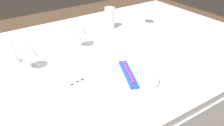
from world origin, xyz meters
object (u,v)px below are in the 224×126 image
(toothbrush_package, at_px, (128,73))
(fork_outer, at_px, (90,87))
(dinner_plate, at_px, (128,77))
(spoon_soup, at_px, (150,63))
(fork_inner, at_px, (84,89))
(spoon_tea, at_px, (159,60))
(wine_glass_centre, at_px, (146,8))
(wine_glass_left, at_px, (79,28))
(fork_salad, at_px, (79,93))
(spoon_dessert, at_px, (154,61))
(napkin_folded, at_px, (10,48))
(drink_tumbler, at_px, (110,20))
(wine_glass_right, at_px, (29,51))
(coffee_cup_left, at_px, (72,31))

(toothbrush_package, height_order, fork_outer, toothbrush_package)
(dinner_plate, height_order, spoon_soup, dinner_plate)
(fork_inner, bearing_deg, spoon_tea, 1.69)
(wine_glass_centre, height_order, wine_glass_left, wine_glass_left)
(fork_salad, distance_m, spoon_tea, 0.44)
(fork_outer, relative_size, spoon_dessert, 1.03)
(dinner_plate, xyz_separation_m, spoon_soup, (0.16, 0.05, -0.01))
(fork_inner, distance_m, wine_glass_centre, 0.81)
(napkin_folded, bearing_deg, toothbrush_package, -49.02)
(toothbrush_package, height_order, drink_tumbler, drink_tumbler)
(fork_inner, bearing_deg, dinner_plate, -10.04)
(fork_salad, bearing_deg, fork_outer, 10.72)
(dinner_plate, relative_size, spoon_soup, 1.26)
(fork_salad, height_order, spoon_dessert, spoon_dessert)
(fork_inner, xyz_separation_m, spoon_soup, (0.35, 0.01, 0.00))
(fork_outer, relative_size, wine_glass_centre, 1.53)
(napkin_folded, bearing_deg, fork_salad, -70.35)
(spoon_soup, relative_size, spoon_dessert, 0.99)
(spoon_soup, xyz_separation_m, napkin_folded, (-0.52, 0.37, 0.07))
(spoon_tea, distance_m, wine_glass_right, 0.60)
(fork_outer, distance_m, fork_salad, 0.06)
(toothbrush_package, relative_size, napkin_folded, 1.35)
(fork_salad, xyz_separation_m, wine_glass_centre, (0.71, 0.43, 0.10))
(spoon_tea, relative_size, wine_glass_left, 1.47)
(dinner_plate, xyz_separation_m, drink_tumbler, (0.25, 0.52, 0.05))
(wine_glass_centre, distance_m, wine_glass_left, 0.51)
(wine_glass_right, xyz_separation_m, napkin_folded, (-0.05, 0.10, -0.01))
(fork_outer, height_order, drink_tumbler, drink_tumbler)
(coffee_cup_left, bearing_deg, spoon_dessert, -67.81)
(spoon_soup, distance_m, spoon_dessert, 0.03)
(fork_outer, relative_size, fork_salad, 0.99)
(drink_tumbler, bearing_deg, wine_glass_left, -154.02)
(wine_glass_left, relative_size, drink_tumbler, 1.17)
(fork_salad, distance_m, wine_glass_left, 0.42)
(fork_salad, height_order, wine_glass_centre, wine_glass_centre)
(dinner_plate, height_order, fork_salad, dinner_plate)
(toothbrush_package, xyz_separation_m, wine_glass_centre, (0.49, 0.46, 0.08))
(napkin_folded, bearing_deg, wine_glass_left, -5.12)
(wine_glass_right, bearing_deg, wine_glass_centre, 10.37)
(spoon_soup, bearing_deg, fork_outer, -178.31)
(fork_inner, xyz_separation_m, spoon_dessert, (0.38, 0.02, 0.00))
(wine_glass_left, bearing_deg, dinner_plate, -86.94)
(toothbrush_package, height_order, coffee_cup_left, coffee_cup_left)
(spoon_dessert, distance_m, napkin_folded, 0.66)
(fork_salad, relative_size, drink_tumbler, 1.66)
(wine_glass_right, bearing_deg, coffee_cup_left, 33.58)
(fork_inner, distance_m, wine_glass_right, 0.31)
(dinner_plate, distance_m, spoon_soup, 0.17)
(toothbrush_package, distance_m, napkin_folded, 0.55)
(fork_inner, bearing_deg, fork_salad, -163.32)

